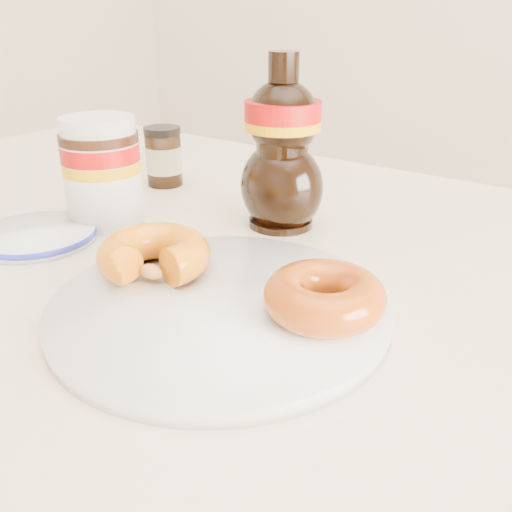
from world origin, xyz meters
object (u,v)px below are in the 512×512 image
Objects in this scene: nutella_jar at (102,168)px; dark_jar at (164,157)px; plate at (220,307)px; syrup_bottle at (282,143)px; blue_rim_saucer at (36,235)px; donut_whole at (324,296)px; donut_bitten at (154,255)px; dining_table at (213,348)px.

nutella_jar reaches higher than dark_jar.
plate is 1.46× the size of syrup_bottle.
nutella_jar is 0.20m from syrup_bottle.
dark_jar is 0.24m from blue_rim_saucer.
donut_whole is 0.33m from nutella_jar.
dark_jar reaches higher than donut_bitten.
blue_rim_saucer is at bearing -166.22° from dining_table.
plate is (0.06, -0.05, 0.09)m from dining_table.
nutella_jar is 0.10m from blue_rim_saucer.
dining_table is at bearing -37.35° from dark_jar.
donut_bitten is at bearing -26.64° from nutella_jar.
dark_jar is at bearing 170.66° from syrup_bottle.
donut_bitten reaches higher than plate.
syrup_bottle is at bearing 34.29° from nutella_jar.
dining_table is at bearing 13.78° from blue_rim_saucer.
donut_bitten is at bearing -113.20° from dining_table.
dining_table is 0.23m from blue_rim_saucer.
dining_table is 14.03× the size of donut_bitten.
dark_jar is (-0.22, 0.23, 0.01)m from donut_bitten.
donut_bitten is 0.18m from blue_rim_saucer.
dining_table is at bearing 82.50° from donut_bitten.
dark_jar reaches higher than donut_whole.
donut_bitten is 0.32m from dark_jar.
dark_jar is at bearing 99.10° from blue_rim_saucer.
dark_jar is 0.64× the size of blue_rim_saucer.
syrup_bottle reaches higher than nutella_jar.
donut_whole is at bearing 19.58° from plate.
plate is at bearing -1.24° from blue_rim_saucer.
blue_rim_saucer is at bearing -102.23° from nutella_jar.
blue_rim_saucer is at bearing -80.90° from dark_jar.
blue_rim_saucer is at bearing -164.20° from donut_bitten.
dark_jar is (-0.30, 0.24, 0.03)m from plate.
blue_rim_saucer reaches higher than dining_table.
donut_whole is at bearing 23.79° from donut_bitten.
dining_table is 7.39× the size of syrup_bottle.
nutella_jar is 0.16m from dark_jar.
dining_table is 11.48× the size of nutella_jar.
dark_jar is at bearing 142.65° from dining_table.
syrup_bottle is 1.50× the size of blue_rim_saucer.
plate is 2.19× the size of blue_rim_saucer.
nutella_jar reaches higher than donut_whole.
syrup_bottle is (-0.08, 0.20, 0.09)m from plate.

